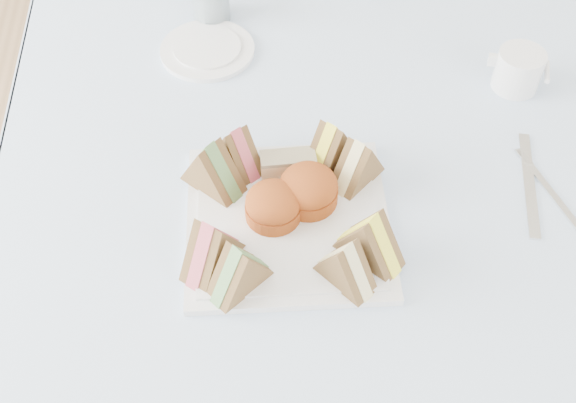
{
  "coord_description": "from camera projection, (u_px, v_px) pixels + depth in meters",
  "views": [
    {
      "loc": [
        -0.14,
        -0.69,
        1.54
      ],
      "look_at": [
        -0.09,
        -0.09,
        0.8
      ],
      "focal_mm": 45.0,
      "sensor_mm": 36.0,
      "label": 1
    }
  ],
  "objects": [
    {
      "name": "tablecloth",
      "position": [
        342.0,
        176.0,
        1.06
      ],
      "size": [
        1.02,
        1.02,
        0.01
      ],
      "primitive_type": "cube",
      "color": "#C6E2FC",
      "rests_on": "table"
    },
    {
      "name": "sandwich_fr_a",
      "position": [
        371.0,
        237.0,
        0.92
      ],
      "size": [
        0.1,
        0.1,
        0.08
      ],
      "primitive_type": null,
      "rotation": [
        0.0,
        0.0,
        -0.8
      ],
      "color": "brown",
      "rests_on": "serving_plate"
    },
    {
      "name": "sandwich_br_a",
      "position": [
        358.0,
        161.0,
        1.01
      ],
      "size": [
        0.09,
        0.09,
        0.08
      ],
      "primitive_type": null,
      "rotation": [
        0.0,
        0.0,
        -2.38
      ],
      "color": "brown",
      "rests_on": "serving_plate"
    },
    {
      "name": "sandwich_bl_a",
      "position": [
        212.0,
        166.0,
        1.0
      ],
      "size": [
        0.1,
        0.1,
        0.08
      ],
      "primitive_type": null,
      "rotation": [
        0.0,
        0.0,
        2.36
      ],
      "color": "brown",
      "rests_on": "serving_plate"
    },
    {
      "name": "serving_plate",
      "position": [
        288.0,
        222.0,
        0.99
      ],
      "size": [
        0.29,
        0.29,
        0.01
      ],
      "primitive_type": "cube",
      "rotation": [
        0.0,
        0.0,
        -0.03
      ],
      "color": "white",
      "rests_on": "tablecloth"
    },
    {
      "name": "floor",
      "position": [
        323.0,
        392.0,
        1.64
      ],
      "size": [
        4.0,
        4.0,
        0.0
      ],
      "primitive_type": "plane",
      "color": "#9E7751",
      "rests_on": "ground"
    },
    {
      "name": "scone_right",
      "position": [
        308.0,
        189.0,
        0.99
      ],
      "size": [
        0.09,
        0.09,
        0.06
      ],
      "primitive_type": "cylinder",
      "rotation": [
        0.0,
        0.0,
        0.15
      ],
      "color": "#A43F10",
      "rests_on": "serving_plate"
    },
    {
      "name": "sandwich_fr_b",
      "position": [
        346.0,
        263.0,
        0.9
      ],
      "size": [
        0.08,
        0.09,
        0.07
      ],
      "primitive_type": null,
      "rotation": [
        0.0,
        0.0,
        -0.88
      ],
      "color": "brown",
      "rests_on": "serving_plate"
    },
    {
      "name": "sandwich_br_b",
      "position": [
        331.0,
        144.0,
        1.03
      ],
      "size": [
        0.09,
        0.09,
        0.08
      ],
      "primitive_type": null,
      "rotation": [
        0.0,
        0.0,
        -2.35
      ],
      "color": "brown",
      "rests_on": "serving_plate"
    },
    {
      "name": "fork",
      "position": [
        564.0,
        210.0,
        1.01
      ],
      "size": [
        0.06,
        0.17,
        0.0
      ],
      "primitive_type": "cube",
      "rotation": [
        0.0,
        0.0,
        0.26
      ],
      "color": "silver",
      "rests_on": "tablecloth"
    },
    {
      "name": "side_plate",
      "position": [
        207.0,
        50.0,
        1.23
      ],
      "size": [
        0.2,
        0.2,
        0.01
      ],
      "primitive_type": "cylinder",
      "rotation": [
        0.0,
        0.0,
        -0.28
      ],
      "color": "white",
      "rests_on": "tablecloth"
    },
    {
      "name": "creamer_jug",
      "position": [
        518.0,
        70.0,
        1.15
      ],
      "size": [
        0.09,
        0.09,
        0.07
      ],
      "primitive_type": "cylinder",
      "rotation": [
        0.0,
        0.0,
        -0.31
      ],
      "color": "white",
      "rests_on": "tablecloth"
    },
    {
      "name": "table",
      "position": [
        330.0,
        307.0,
        1.35
      ],
      "size": [
        0.9,
        0.9,
        0.74
      ],
      "primitive_type": "cube",
      "color": "brown",
      "rests_on": "floor"
    },
    {
      "name": "sandwich_fl_a",
      "position": [
        211.0,
        244.0,
        0.91
      ],
      "size": [
        0.09,
        0.1,
        0.08
      ],
      "primitive_type": null,
      "rotation": [
        0.0,
        0.0,
        0.9
      ],
      "color": "brown",
      "rests_on": "serving_plate"
    },
    {
      "name": "scone_left",
      "position": [
        273.0,
        205.0,
        0.97
      ],
      "size": [
        0.08,
        0.08,
        0.05
      ],
      "primitive_type": "cylinder",
      "rotation": [
        0.0,
        0.0,
        -0.1
      ],
      "color": "#A43F10",
      "rests_on": "serving_plate"
    },
    {
      "name": "sandwich_bl_b",
      "position": [
        237.0,
        148.0,
        1.02
      ],
      "size": [
        0.08,
        0.09,
        0.07
      ],
      "primitive_type": null,
      "rotation": [
        0.0,
        0.0,
        2.17
      ],
      "color": "brown",
      "rests_on": "serving_plate"
    },
    {
      "name": "pastry_slice",
      "position": [
        288.0,
        164.0,
        1.03
      ],
      "size": [
        0.08,
        0.03,
        0.04
      ],
      "primitive_type": "cube",
      "rotation": [
        0.0,
        0.0,
        0.03
      ],
      "color": "beige",
      "rests_on": "serving_plate"
    },
    {
      "name": "sandwich_fl_b",
      "position": [
        239.0,
        267.0,
        0.89
      ],
      "size": [
        0.09,
        0.09,
        0.08
      ],
      "primitive_type": null,
      "rotation": [
        0.0,
        0.0,
        0.68
      ],
      "color": "brown",
      "rests_on": "serving_plate"
    },
    {
      "name": "knife",
      "position": [
        529.0,
        184.0,
        1.04
      ],
      "size": [
        0.06,
        0.2,
        0.0
      ],
      "primitive_type": "cube",
      "rotation": [
        0.0,
        0.0,
        -0.22
      ],
      "color": "silver",
      "rests_on": "tablecloth"
    }
  ]
}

